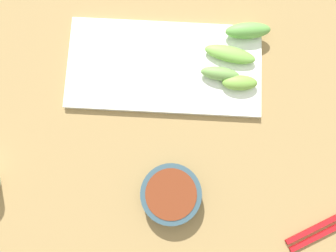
# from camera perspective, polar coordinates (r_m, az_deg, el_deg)

# --- Properties ---
(tabletop) EXTENTS (2.10, 2.10, 0.02)m
(tabletop) POSITION_cam_1_polar(r_m,az_deg,el_deg) (0.67, 1.00, -0.42)
(tabletop) COLOR #977949
(tabletop) RESTS_ON ground
(sauce_bowl) EXTENTS (0.11, 0.11, 0.04)m
(sauce_bowl) POSITION_cam_1_polar(r_m,az_deg,el_deg) (0.63, 0.66, -11.12)
(sauce_bowl) COLOR #2E4854
(sauce_bowl) RESTS_ON tabletop
(serving_plate) EXTENTS (0.18, 0.38, 0.01)m
(serving_plate) POSITION_cam_1_polar(r_m,az_deg,el_deg) (0.69, -0.61, 9.71)
(serving_plate) COLOR white
(serving_plate) RESTS_ON tabletop
(broccoli_stalk_0) EXTENTS (0.03, 0.07, 0.02)m
(broccoli_stalk_0) POSITION_cam_1_polar(r_m,az_deg,el_deg) (0.67, 11.70, 6.96)
(broccoli_stalk_0) COLOR #78B043
(broccoli_stalk_0) RESTS_ON serving_plate
(broccoli_stalk_1) EXTENTS (0.03, 0.08, 0.03)m
(broccoli_stalk_1) POSITION_cam_1_polar(r_m,az_deg,el_deg) (0.67, 8.58, 8.48)
(broccoli_stalk_1) COLOR #6EA04D
(broccoli_stalk_1) RESTS_ON serving_plate
(broccoli_stalk_2) EXTENTS (0.04, 0.09, 0.03)m
(broccoli_stalk_2) POSITION_cam_1_polar(r_m,az_deg,el_deg) (0.71, 12.98, 15.02)
(broccoli_stalk_2) COLOR #67AD4C
(broccoli_stalk_2) RESTS_ON serving_plate
(broccoli_stalk_3) EXTENTS (0.05, 0.10, 0.02)m
(broccoli_stalk_3) POSITION_cam_1_polar(r_m,az_deg,el_deg) (0.69, 10.14, 11.54)
(broccoli_stalk_3) COLOR #77B548
(broccoli_stalk_3) RESTS_ON serving_plate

